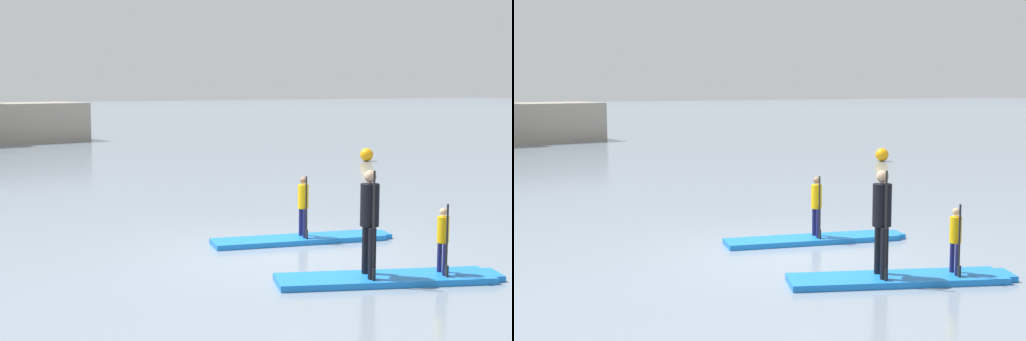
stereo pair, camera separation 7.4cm
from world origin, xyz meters
TOP-DOWN VIEW (x-y plane):
  - ground_plane at (0.00, 0.00)m, footprint 240.00×240.00m
  - paddleboard_near at (0.90, 0.80)m, footprint 3.57×1.33m
  - paddler_child_solo at (0.91, 0.79)m, footprint 0.24×0.40m
  - paddleboard_far at (0.63, -2.26)m, footprint 3.52×1.84m
  - paddler_adult at (0.32, -2.15)m, footprint 0.37×0.49m
  - paddler_child_front at (1.41, -2.55)m, footprint 0.23×0.36m
  - mooring_buoy_mid at (10.75, 12.42)m, footprint 0.52×0.52m

SIDE VIEW (x-z plane):
  - ground_plane at x=0.00m, z-range 0.00..0.00m
  - paddleboard_near at x=0.90m, z-range 0.00..0.10m
  - paddleboard_far at x=0.63m, z-range 0.00..0.10m
  - mooring_buoy_mid at x=10.75m, z-range 0.00..0.52m
  - paddler_child_front at x=1.41m, z-range 0.12..1.23m
  - paddler_child_solo at x=0.91m, z-range 0.16..1.35m
  - paddler_adult at x=0.32m, z-range 0.21..1.85m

